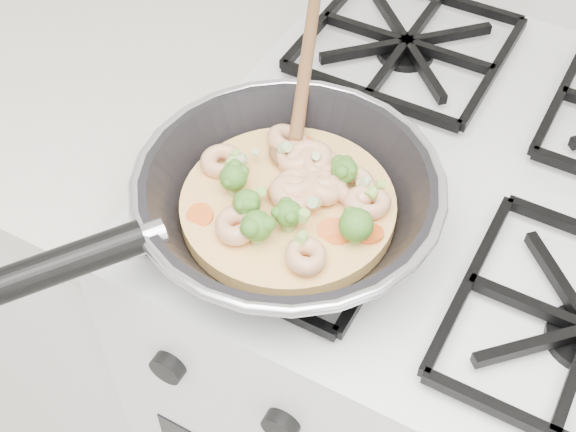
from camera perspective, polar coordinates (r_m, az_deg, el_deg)
The scene contains 3 objects.
stove at distance 1.20m, azimuth 9.93°, elevation -11.80°, with size 0.60×0.60×0.92m.
counter_left at distance 1.50m, azimuth -19.40°, elevation 1.53°, with size 1.00×0.60×0.90m.
skillet at distance 0.73m, azimuth -0.32°, elevation 1.34°, with size 0.35×0.60×0.09m.
Camera 1 is at (0.10, 1.10, 1.49)m, focal length 48.79 mm.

